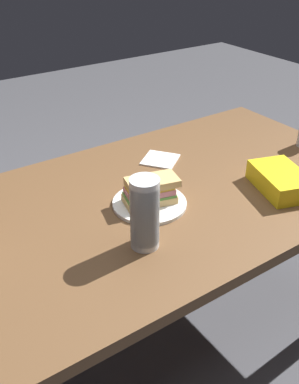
{
  "coord_description": "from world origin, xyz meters",
  "views": [
    {
      "loc": [
        -0.76,
        -1.04,
        1.52
      ],
      "look_at": [
        -0.08,
        -0.04,
        0.77
      ],
      "focal_mm": 40.74,
      "sensor_mm": 36.0,
      "label": 1
    }
  ],
  "objects_px": {
    "plastic_cup_stack": "(145,214)",
    "paper_plate": "(149,203)",
    "sandwich": "(150,191)",
    "dining_table": "(161,213)",
    "chip_bag": "(281,180)"
  },
  "relations": [
    {
      "from": "plastic_cup_stack",
      "to": "paper_plate",
      "type": "bearing_deg",
      "value": 52.18
    },
    {
      "from": "paper_plate",
      "to": "sandwich",
      "type": "relative_size",
      "value": 1.24
    },
    {
      "from": "dining_table",
      "to": "chip_bag",
      "type": "distance_m",
      "value": 0.44
    },
    {
      "from": "paper_plate",
      "to": "sandwich",
      "type": "bearing_deg",
      "value": 12.85
    },
    {
      "from": "sandwich",
      "to": "chip_bag",
      "type": "distance_m",
      "value": 0.47
    },
    {
      "from": "dining_table",
      "to": "plastic_cup_stack",
      "type": "distance_m",
      "value": 0.35
    },
    {
      "from": "paper_plate",
      "to": "sandwich",
      "type": "height_order",
      "value": "sandwich"
    },
    {
      "from": "sandwich",
      "to": "plastic_cup_stack",
      "type": "bearing_deg",
      "value": -128.51
    },
    {
      "from": "paper_plate",
      "to": "plastic_cup_stack",
      "type": "height_order",
      "value": "plastic_cup_stack"
    },
    {
      "from": "paper_plate",
      "to": "plastic_cup_stack",
      "type": "bearing_deg",
      "value": -127.82
    },
    {
      "from": "chip_bag",
      "to": "plastic_cup_stack",
      "type": "distance_m",
      "value": 0.57
    },
    {
      "from": "paper_plate",
      "to": "chip_bag",
      "type": "distance_m",
      "value": 0.47
    },
    {
      "from": "sandwich",
      "to": "chip_bag",
      "type": "relative_size",
      "value": 0.87
    },
    {
      "from": "paper_plate",
      "to": "plastic_cup_stack",
      "type": "distance_m",
      "value": 0.24
    },
    {
      "from": "sandwich",
      "to": "plastic_cup_stack",
      "type": "xyz_separation_m",
      "value": [
        -0.14,
        -0.17,
        0.06
      ]
    }
  ]
}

